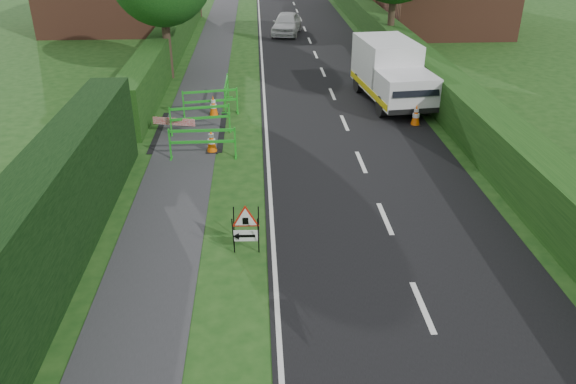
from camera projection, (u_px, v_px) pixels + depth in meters
ground at (299, 348)px, 9.98m from camera, size 120.00×120.00×0.00m
road_surface at (298, 13)px, 41.23m from camera, size 6.00×90.00×0.02m
footpath at (223, 14)px, 40.96m from camera, size 2.00×90.00×0.02m
hedge_west_near at (12, 360)px, 9.73m from camera, size 1.10×18.00×2.50m
hedge_west_far at (173, 57)px, 29.30m from camera, size 1.00×24.00×1.80m
hedge_east at (420, 86)px, 24.54m from camera, size 1.20×50.00×1.50m
triangle_sign at (244, 226)px, 12.41m from camera, size 0.73×0.73×1.03m
works_van at (391, 71)px, 22.12m from camera, size 2.53×5.25×2.31m
traffic_cone_0 at (416, 115)px, 19.98m from camera, size 0.38×0.38×0.79m
traffic_cone_1 at (405, 100)px, 21.50m from camera, size 0.38×0.38×0.79m
traffic_cone_2 at (380, 82)px, 23.70m from camera, size 0.38×0.38×0.79m
traffic_cone_3 at (211, 141)px, 17.79m from camera, size 0.38×0.38×0.79m
traffic_cone_4 at (213, 106)px, 20.90m from camera, size 0.38×0.38×0.79m
ped_barrier_0 at (202, 139)px, 17.24m from camera, size 2.06×0.37×1.00m
ped_barrier_1 at (200, 116)px, 19.18m from camera, size 2.09×0.66×1.00m
ped_barrier_2 at (210, 99)px, 20.87m from camera, size 2.09×0.69×1.00m
ped_barrier_3 at (226, 90)px, 21.90m from camera, size 0.38×2.06×1.00m
redwhite_plank at (175, 134)px, 19.40m from camera, size 1.47×0.39×0.25m
hatchback_car at (287, 23)px, 34.24m from camera, size 2.19×4.01×1.29m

